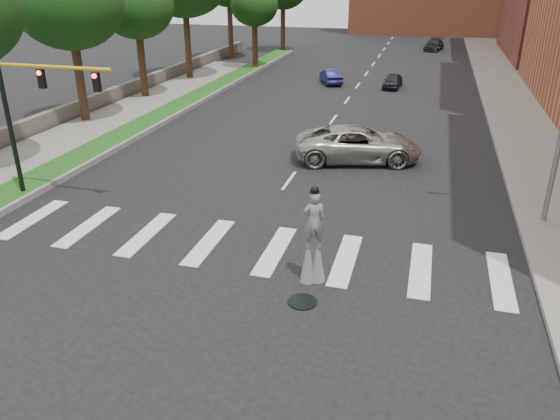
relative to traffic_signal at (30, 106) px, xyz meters
name	(u,v)px	position (x,y,z in m)	size (l,w,h in m)	color
ground_plane	(232,259)	(9.78, -3.00, -4.15)	(160.00, 160.00, 0.00)	black
grass_median	(177,107)	(-1.72, 17.00, -4.03)	(2.00, 60.00, 0.25)	#194D16
median_curb	(190,108)	(-0.67, 17.00, -4.01)	(0.20, 60.00, 0.28)	gray
sidewalk_left	(55,144)	(-4.72, 7.00, -4.06)	(4.00, 60.00, 0.18)	slate
sidewalk_right	(522,113)	(22.28, 22.00, -4.06)	(5.00, 90.00, 0.18)	slate
stone_wall	(123,91)	(-7.22, 19.00, -3.60)	(0.50, 56.00, 1.10)	#57524A
manhole	(302,302)	(12.78, -5.00, -4.13)	(0.90, 0.90, 0.04)	black
traffic_signal	(30,106)	(0.00, 0.00, 0.00)	(5.30, 0.23, 6.20)	black
stilt_performer	(313,243)	(12.80, -3.64, -2.77)	(0.83, 0.69, 3.32)	black
suv_crossing	(358,144)	(12.52, 8.86, -3.24)	(3.03, 6.56, 1.82)	#A4A29B
car_near	(393,81)	(12.75, 28.71, -3.57)	(1.38, 3.42, 1.17)	black
car_mid	(331,76)	(7.34, 29.22, -3.52)	(1.33, 3.83, 1.26)	navy
car_far	(434,45)	(15.78, 53.46, -3.49)	(1.84, 4.53, 1.31)	black
tree_2	(69,3)	(-5.95, 12.01, 3.26)	(6.65, 6.65, 10.27)	black
tree_3	(136,7)	(-5.66, 19.65, 2.56)	(5.49, 5.49, 9.09)	black
tree_6	(254,6)	(-1.37, 34.65, 1.82)	(4.61, 4.61, 8.00)	black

